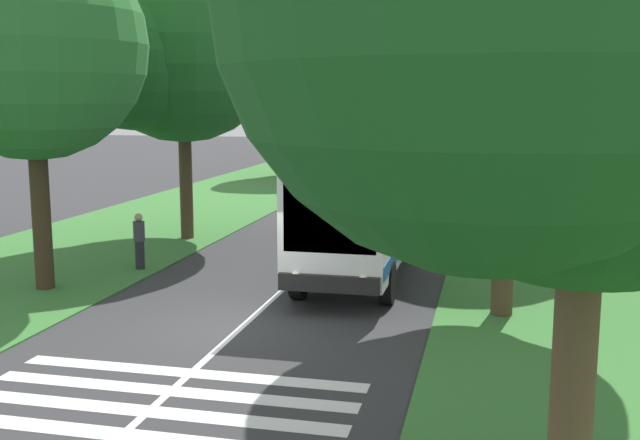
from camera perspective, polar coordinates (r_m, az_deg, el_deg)
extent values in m
plane|color=#333335|center=(17.15, -6.16, -8.25)|extent=(160.00, 160.00, 0.00)
cube|color=#387533|center=(33.74, -10.99, 0.35)|extent=(120.00, 8.00, 0.04)
cube|color=#387533|center=(30.99, 17.94, -0.72)|extent=(120.00, 8.00, 0.04)
cube|color=silver|center=(31.34, 2.84, -0.19)|extent=(110.00, 0.16, 0.01)
cube|color=white|center=(22.69, 3.67, 1.53)|extent=(11.00, 2.50, 2.90)
cube|color=slate|center=(22.92, 3.81, 2.92)|extent=(9.68, 2.54, 0.85)
cube|color=slate|center=(17.33, 0.74, 0.30)|extent=(0.08, 2.20, 1.74)
cube|color=#1E4C9E|center=(22.84, 3.65, -0.96)|extent=(10.78, 2.53, 0.36)
cube|color=white|center=(22.53, 3.71, 5.41)|extent=(10.56, 2.30, 0.18)
cube|color=black|center=(17.53, 0.65, -4.86)|extent=(0.16, 2.40, 0.40)
sphere|color=#F2EDCC|center=(17.74, -1.86, -4.26)|extent=(0.24, 0.24, 0.24)
sphere|color=#F2EDCC|center=(17.41, 3.29, -4.53)|extent=(0.24, 0.24, 0.24)
cylinder|color=black|center=(19.45, -1.61, -4.41)|extent=(1.10, 0.32, 1.10)
cylinder|color=black|center=(26.53, 2.42, -0.72)|extent=(1.10, 0.32, 1.10)
cylinder|color=black|center=(19.02, 5.13, -4.76)|extent=(1.10, 0.32, 1.10)
cylinder|color=black|center=(26.21, 7.37, -0.91)|extent=(1.10, 0.32, 1.10)
cube|color=silver|center=(12.46, -14.71, -15.43)|extent=(0.45, 6.80, 0.01)
cube|color=silver|center=(13.19, -12.85, -13.92)|extent=(0.45, 6.80, 0.01)
cube|color=silver|center=(13.94, -11.21, -12.56)|extent=(0.45, 6.80, 0.01)
cube|color=silver|center=(14.71, -9.75, -11.34)|extent=(0.45, 6.80, 0.01)
cube|color=#B7A893|center=(43.42, 3.62, 3.13)|extent=(4.30, 1.75, 0.70)
cube|color=slate|center=(43.26, 3.61, 3.94)|extent=(2.00, 1.61, 0.55)
cylinder|color=black|center=(42.26, 2.28, 2.69)|extent=(0.64, 0.22, 0.64)
cylinder|color=black|center=(44.90, 2.92, 3.08)|extent=(0.64, 0.22, 0.64)
cylinder|color=black|center=(42.00, 4.37, 2.63)|extent=(0.64, 0.22, 0.64)
cylinder|color=black|center=(44.65, 4.89, 3.02)|extent=(0.64, 0.22, 0.64)
cube|color=#B21E1E|center=(48.48, 4.54, 3.76)|extent=(4.30, 1.75, 0.70)
cube|color=slate|center=(48.33, 4.54, 4.49)|extent=(2.00, 1.61, 0.55)
cylinder|color=black|center=(47.30, 3.36, 3.39)|extent=(0.64, 0.22, 0.64)
cylinder|color=black|center=(49.95, 3.88, 3.69)|extent=(0.64, 0.22, 0.64)
cylinder|color=black|center=(47.06, 5.24, 3.34)|extent=(0.64, 0.22, 0.64)
cylinder|color=black|center=(49.73, 5.66, 3.65)|extent=(0.64, 0.22, 0.64)
cube|color=#CC4C33|center=(57.49, 9.22, 5.48)|extent=(6.00, 2.10, 2.10)
cube|color=slate|center=(57.67, 9.25, 5.87)|extent=(5.04, 2.13, 0.70)
cube|color=slate|center=(54.52, 9.02, 5.51)|extent=(0.06, 1.76, 1.18)
cylinder|color=black|center=(55.75, 8.09, 4.26)|extent=(0.76, 0.24, 0.76)
cylinder|color=black|center=(59.53, 8.41, 4.57)|extent=(0.76, 0.24, 0.76)
cylinder|color=black|center=(55.62, 10.04, 4.20)|extent=(0.76, 0.24, 0.76)
cylinder|color=black|center=(59.41, 10.24, 4.51)|extent=(0.76, 0.24, 0.76)
cylinder|color=#3D2D1E|center=(49.89, 0.15, 6.18)|extent=(0.60, 0.60, 4.85)
sphere|color=#1E5623|center=(49.85, 0.16, 11.30)|extent=(7.37, 7.37, 7.37)
sphere|color=#1E5623|center=(51.99, 0.71, 10.60)|extent=(5.39, 5.39, 5.39)
sphere|color=#1E5623|center=(48.31, -1.64, 10.70)|extent=(5.08, 5.08, 5.08)
cylinder|color=#3D2D1E|center=(21.38, -20.39, 1.42)|extent=(0.49, 0.49, 4.81)
sphere|color=#286B2D|center=(21.25, -21.02, 12.30)|extent=(5.99, 5.99, 5.99)
sphere|color=#286B2D|center=(22.75, -18.39, 11.06)|extent=(3.89, 3.89, 3.89)
cylinder|color=#4C3826|center=(27.81, -10.13, 3.85)|extent=(0.47, 0.47, 5.11)
sphere|color=#1E5623|center=(27.76, -10.40, 13.20)|extent=(7.17, 7.17, 7.17)
sphere|color=#1E5623|center=(29.72, -8.70, 11.93)|extent=(4.72, 4.72, 4.72)
sphere|color=#1E5623|center=(26.56, -14.11, 12.10)|extent=(5.10, 5.10, 5.10)
cylinder|color=#3D2D1E|center=(67.85, 3.85, 7.78)|extent=(0.57, 0.57, 6.76)
sphere|color=#1E5623|center=(67.92, 3.90, 12.29)|extent=(7.12, 7.12, 7.12)
sphere|color=#1E5623|center=(70.00, 4.18, 11.76)|extent=(4.23, 4.23, 4.23)
sphere|color=#1E5623|center=(66.32, 2.72, 11.91)|extent=(4.25, 4.25, 4.25)
cylinder|color=#3D2D1E|center=(76.83, 4.28, 7.28)|extent=(0.59, 0.59, 4.97)
sphere|color=#19471E|center=(76.80, 4.32, 10.36)|extent=(5.97, 5.97, 5.97)
sphere|color=#19471E|center=(78.57, 4.51, 10.00)|extent=(3.80, 3.80, 3.80)
sphere|color=#19471E|center=(75.46, 3.45, 10.04)|extent=(4.25, 4.25, 4.25)
cylinder|color=brown|center=(38.82, 13.83, 6.25)|extent=(0.48, 0.48, 6.50)
sphere|color=#19471E|center=(38.87, 14.09, 12.97)|extent=(4.74, 4.74, 4.74)
sphere|color=#19471E|center=(40.26, 14.04, 12.32)|extent=(3.13, 3.13, 3.13)
sphere|color=#19471E|center=(37.66, 12.99, 12.59)|extent=(3.40, 3.40, 3.40)
cylinder|color=#4C3826|center=(18.10, 13.83, 0.68)|extent=(0.52, 0.52, 4.98)
sphere|color=#286B2D|center=(17.98, 14.35, 13.92)|extent=(6.09, 6.09, 6.09)
sphere|color=#286B2D|center=(19.77, 14.19, 12.15)|extent=(3.39, 3.39, 3.39)
sphere|color=#286B2D|center=(16.43, 11.13, 12.90)|extent=(3.75, 3.75, 3.75)
cylinder|color=#3D2D1E|center=(28.79, 14.86, 5.61)|extent=(0.37, 0.37, 6.85)
sphere|color=#1E5623|center=(28.93, 15.28, 15.45)|extent=(5.57, 5.57, 5.57)
sphere|color=#1E5623|center=(30.55, 15.13, 14.32)|extent=(3.62, 3.62, 3.62)
sphere|color=#1E5623|center=(27.48, 13.55, 14.98)|extent=(3.37, 3.37, 3.37)
cylinder|color=brown|center=(8.21, 18.62, -10.97)|extent=(0.44, 0.44, 4.67)
sphere|color=#1E5623|center=(9.59, 18.68, 13.54)|extent=(4.10, 4.10, 4.10)
cylinder|color=#3D2D1E|center=(79.40, 13.23, 7.66)|extent=(0.48, 0.48, 6.47)
sphere|color=#337A38|center=(79.43, 13.35, 11.04)|extent=(5.28, 5.28, 5.28)
sphere|color=#337A38|center=(81.00, 13.34, 10.72)|extent=(3.30, 3.30, 3.30)
sphere|color=#337A38|center=(78.10, 12.76, 10.81)|extent=(3.15, 3.15, 3.15)
cylinder|color=#473828|center=(30.77, 12.40, 6.32)|extent=(0.24, 0.24, 7.28)
cube|color=#3D3326|center=(30.78, 12.60, 11.98)|extent=(0.12, 1.40, 0.12)
cube|color=#9E937F|center=(36.24, 22.71, 1.56)|extent=(70.00, 0.40, 1.40)
cylinder|color=#26262D|center=(23.30, -13.46, -2.59)|extent=(0.28, 0.28, 0.85)
cylinder|color=#3F3F47|center=(23.17, -13.53, -0.83)|extent=(0.34, 0.34, 0.60)
sphere|color=tan|center=(23.10, -13.57, 0.20)|extent=(0.24, 0.24, 0.24)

